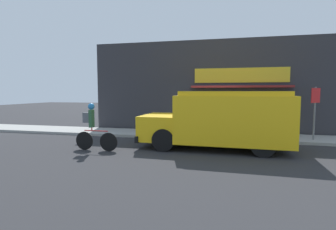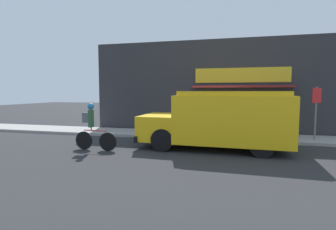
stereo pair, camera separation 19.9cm
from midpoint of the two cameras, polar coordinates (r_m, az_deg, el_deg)
name	(u,v)px [view 1 (the left image)]	position (r m, az deg, el deg)	size (l,w,h in m)	color
ground_plane	(212,141)	(11.37, 9.09, -5.64)	(70.00, 70.00, 0.00)	#2B2B2D
sidewalk	(214,136)	(12.34, 9.45, -4.51)	(28.00, 2.00, 0.12)	#999993
storefront	(217,87)	(13.32, 10.13, 6.05)	(12.87, 0.75, 4.68)	#2D2D33
school_bus	(222,119)	(9.81, 11.05, -0.88)	(5.44, 2.78, 2.12)	yellow
cyclist	(93,127)	(9.76, -16.59, -2.56)	(1.63, 0.23, 1.70)	black
stop_sign_post	(315,104)	(12.22, 28.97, 2.03)	(0.45, 0.45, 2.18)	slate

